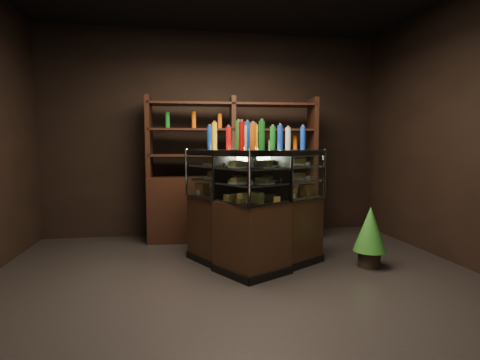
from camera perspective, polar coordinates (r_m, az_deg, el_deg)
name	(u,v)px	position (r m, az deg, el deg)	size (l,w,h in m)	color
ground	(247,296)	(3.46, 1.09, -17.32)	(5.00, 5.00, 0.00)	black
room_shell	(247,72)	(3.26, 1.15, 16.11)	(5.02, 5.02, 3.01)	black
display_case	(253,227)	(4.15, 1.99, -7.14)	(1.56, 1.32, 1.29)	black
food_display	(253,178)	(4.07, 2.01, 0.38)	(1.23, 1.05, 0.41)	gold
bottles_top	(253,137)	(4.06, 2.04, 6.59)	(1.06, 0.91, 0.30)	yellow
potted_conifer	(370,228)	(4.35, 19.23, -6.92)	(0.35, 0.35, 0.76)	black
back_shelving	(233,197)	(5.30, -1.10, -2.60)	(2.37, 0.57, 2.00)	black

